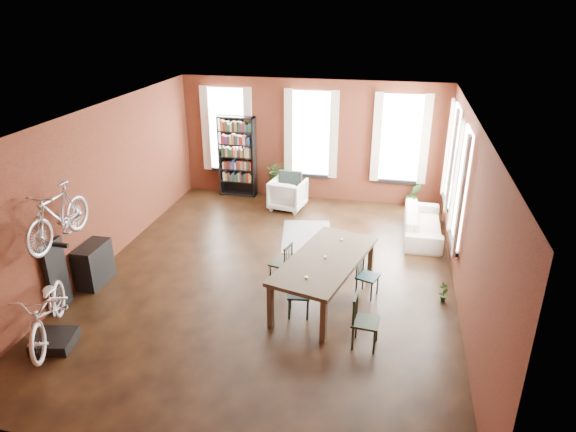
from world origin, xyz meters
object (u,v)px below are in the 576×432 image
(plant_stand, at_px, (275,189))
(bookshelf, at_px, (237,156))
(dining_chair_d, at_px, (368,276))
(cream_sofa, at_px, (423,219))
(dining_table, at_px, (325,279))
(dining_chair_c, at_px, (366,322))
(dining_chair_a, at_px, (299,294))
(white_armchair, at_px, (288,193))
(dining_chair_b, at_px, (281,263))
(bicycle_floor, at_px, (42,286))
(bike_trainer, at_px, (55,341))
(console_table, at_px, (94,264))

(plant_stand, bearing_deg, bookshelf, 174.88)
(dining_chair_d, relative_size, cream_sofa, 0.38)
(dining_table, relative_size, dining_chair_c, 2.81)
(dining_chair_a, xyz_separation_m, dining_chair_d, (1.11, 0.88, -0.02))
(white_armchair, bearing_deg, dining_chair_b, 109.45)
(dining_table, relative_size, bicycle_floor, 1.36)
(dining_chair_b, bearing_deg, bike_trainer, -33.26)
(dining_chair_d, height_order, cream_sofa, cream_sofa)
(white_armchair, relative_size, cream_sofa, 0.41)
(dining_chair_c, height_order, plant_stand, dining_chair_c)
(dining_chair_a, bearing_deg, cream_sofa, 141.78)
(dining_chair_a, relative_size, bike_trainer, 1.38)
(dining_chair_c, bearing_deg, dining_chair_d, 7.19)
(dining_table, bearing_deg, cream_sofa, 75.10)
(cream_sofa, bearing_deg, dining_chair_a, 149.77)
(dining_chair_b, relative_size, bookshelf, 0.37)
(bookshelf, bearing_deg, plant_stand, -5.12)
(dining_chair_b, distance_m, cream_sofa, 3.85)
(bicycle_floor, bearing_deg, console_table, 80.79)
(white_armchair, height_order, cream_sofa, white_armchair)
(dining_chair_d, bearing_deg, dining_chair_b, 104.00)
(dining_chair_a, xyz_separation_m, cream_sofa, (2.18, 3.75, -0.01))
(dining_chair_b, distance_m, bicycle_floor, 4.15)
(dining_chair_a, distance_m, plant_stand, 5.62)
(console_table, bearing_deg, white_armchair, 57.69)
(dining_chair_b, xyz_separation_m, plant_stand, (-1.15, 4.32, -0.14))
(bookshelf, relative_size, console_table, 2.75)
(dining_table, distance_m, dining_chair_d, 0.81)
(dining_table, relative_size, dining_chair_a, 3.02)
(dining_chair_d, height_order, bookshelf, bookshelf)
(dining_table, xyz_separation_m, dining_chair_a, (-0.36, -0.56, -0.01))
(dining_chair_d, bearing_deg, cream_sofa, -1.30)
(console_table, distance_m, bicycle_floor, 2.09)
(dining_chair_b, relative_size, bike_trainer, 1.35)
(dining_chair_b, bearing_deg, bicycle_floor, -33.25)
(console_table, bearing_deg, dining_chair_a, -3.49)
(dining_chair_a, distance_m, dining_chair_d, 1.42)
(bookshelf, relative_size, cream_sofa, 1.06)
(dining_chair_d, bearing_deg, dining_table, 132.15)
(dining_chair_c, bearing_deg, white_armchair, 28.52)
(dining_chair_c, relative_size, plant_stand, 1.68)
(dining_table, distance_m, bike_trainer, 4.58)
(dining_chair_b, height_order, bookshelf, bookshelf)
(dining_chair_b, relative_size, dining_chair_d, 1.02)
(bookshelf, bearing_deg, console_table, -103.83)
(dining_chair_b, height_order, dining_chair_c, dining_chair_c)
(white_armchair, xyz_separation_m, bicycle_floor, (-2.40, -6.40, 0.66))
(plant_stand, relative_size, bicycle_floor, 0.29)
(dining_chair_b, distance_m, dining_chair_c, 2.41)
(bike_trainer, height_order, console_table, console_table)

